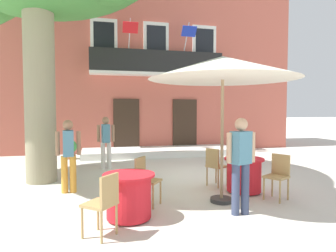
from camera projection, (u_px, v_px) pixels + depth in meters
ground_plane at (199, 176)px, 8.02m from camera, size 120.00×120.00×0.00m
building_facade at (149, 72)px, 14.56m from camera, size 13.00×5.09×7.50m
entrance_step_platform at (161, 152)px, 11.90m from camera, size 6.24×1.90×0.25m
cafe_table_near_tree at (244, 175)px, 6.40m from camera, size 0.86×0.86×0.76m
cafe_chair_near_tree_0 at (278, 173)px, 5.89m from camera, size 0.54×0.54×0.91m
cafe_chair_near_tree_1 at (215, 164)px, 6.91m from camera, size 0.54×0.54×0.91m
cafe_table_middle at (129, 196)px, 4.82m from camera, size 0.86×0.86×0.76m
cafe_chair_middle_0 at (104, 201)px, 4.11m from camera, size 0.56×0.56×0.91m
cafe_chair_middle_1 at (145, 177)px, 5.53m from camera, size 0.56×0.56×0.91m
cafe_umbrella at (223, 69)px, 5.60m from camera, size 2.90×2.90×2.85m
ground_planter_left at (71, 149)px, 10.83m from camera, size 0.43×0.43×0.70m
pedestrian_near_entrance at (106, 140)px, 8.99m from camera, size 0.53×0.37×1.61m
pedestrian_mid_plaza at (241, 160)px, 5.00m from camera, size 0.53×0.33×1.68m
pedestrian_by_tree at (68, 152)px, 6.35m from camera, size 0.53×0.36×1.60m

